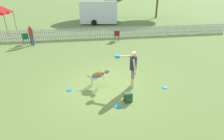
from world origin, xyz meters
TOP-DOWN VIEW (x-y plane):
  - ground_plane at (0.00, 0.00)m, footprint 240.00×240.00m
  - handler_person at (0.93, -0.26)m, footprint 0.87×0.82m
  - leaping_dog at (-0.41, 0.07)m, footprint 1.06×0.45m
  - frisbee_near_handler at (-1.65, -0.11)m, footprint 0.22×0.22m
  - frisbee_near_dog at (2.33, -0.60)m, footprint 0.22×0.22m
  - frisbee_midfield at (0.07, -1.57)m, footprint 0.22×0.22m
  - frisbee_far_scatter at (-0.53, 0.72)m, footprint 0.22×0.22m
  - backpack_on_grass at (0.52, -1.30)m, footprint 0.31×0.22m
  - picket_fence at (0.00, 8.62)m, footprint 25.93×0.04m
  - folding_chair_blue_left at (-5.22, 7.51)m, footprint 0.56×0.57m
  - folding_chair_center at (1.86, 7.39)m, footprint 0.47×0.49m
  - spectator_standing at (-4.71, 7.23)m, footprint 0.38×0.27m
  - equipment_trailer at (1.33, 16.20)m, footprint 5.39×2.93m

SIDE VIEW (x-z plane):
  - ground_plane at x=0.00m, z-range 0.00..0.00m
  - frisbee_near_handler at x=-1.65m, z-range 0.00..0.02m
  - frisbee_near_dog at x=2.33m, z-range 0.00..0.02m
  - frisbee_midfield at x=0.07m, z-range 0.00..0.02m
  - frisbee_far_scatter at x=-0.53m, z-range 0.00..0.02m
  - backpack_on_grass at x=0.52m, z-range 0.00..0.35m
  - picket_fence at x=0.00m, z-range 0.00..0.93m
  - leaping_dog at x=-0.41m, z-range 0.11..0.92m
  - folding_chair_center at x=1.86m, z-range 0.09..0.95m
  - folding_chair_blue_left at x=-5.22m, z-range 0.09..0.97m
  - spectator_standing at x=-4.71m, z-range 0.14..1.61m
  - handler_person at x=0.93m, z-range 0.20..1.78m
  - equipment_trailer at x=1.33m, z-range 0.07..2.81m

